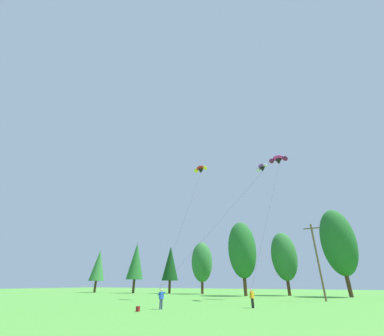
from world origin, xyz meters
name	(u,v)px	position (x,y,z in m)	size (l,w,h in m)	color
treeline_tree_a	(98,265)	(-45.06, 53.68, 6.68)	(3.95, 3.95, 10.67)	#472D19
treeline_tree_b	(136,261)	(-32.93, 54.68, 7.40)	(4.20, 4.20, 11.82)	#472D19
treeline_tree_c	(170,263)	(-23.93, 57.02, 6.73)	(3.96, 3.96, 10.74)	#472D19
treeline_tree_d	(202,262)	(-15.44, 57.41, 6.73)	(4.80, 4.80, 11.12)	#472D19
treeline_tree_e	(242,249)	(-4.08, 52.70, 8.39)	(5.54, 5.54, 13.86)	#472D19
treeline_tree_f	(284,256)	(3.04, 57.91, 7.24)	(5.03, 5.03, 11.96)	#472D19
treeline_tree_g	(338,242)	(13.27, 56.66, 9.23)	(5.92, 5.92, 15.24)	#472D19
utility_pole	(318,258)	(9.73, 42.97, 5.37)	(2.20, 0.26, 10.20)	brown
kite_flyer_near	(161,297)	(-3.41, 23.56, 1.00)	(0.67, 0.69, 1.69)	navy
kite_flyer_mid	(252,297)	(3.79, 28.70, 0.99)	(0.40, 0.60, 1.69)	black
parafoil_kite_high_purple	(262,168)	(4.26, 40.21, 19.65)	(9.25, 17.76, 18.75)	purple
parafoil_kite_mid_magenta	(278,160)	(6.51, 44.91, 22.72)	(4.72, 16.85, 22.43)	#D12893
parafoil_kite_far_red_yellow	(201,170)	(-5.92, 37.72, 20.51)	(3.67, 14.65, 19.64)	red
backpack	(138,309)	(-3.99, 20.99, 0.20)	(0.32, 0.24, 0.40)	maroon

